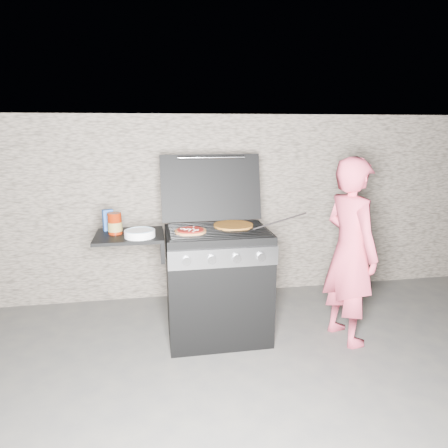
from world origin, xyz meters
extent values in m
plane|color=#484848|center=(0.00, 0.00, 0.00)|extent=(50.00, 50.00, 0.00)
cube|color=gray|center=(0.00, 1.05, 0.90)|extent=(8.00, 0.35, 1.80)
cylinder|color=orange|center=(0.14, 0.07, 0.92)|extent=(0.35, 0.35, 0.02)
cylinder|color=#6D1805|center=(-0.77, 0.03, 0.98)|extent=(0.13, 0.13, 0.16)
cube|color=#21468E|center=(-0.83, 0.14, 0.98)|extent=(0.09, 0.07, 0.16)
cylinder|color=white|center=(-0.59, -0.09, 0.93)|extent=(0.28, 0.28, 0.05)
imported|color=#E54962|center=(1.01, -0.20, 0.74)|extent=(0.46, 0.60, 1.47)
cylinder|color=black|center=(0.50, 0.00, 0.96)|extent=(0.48, 0.13, 0.10)
camera|label=1|loc=(-0.46, -2.96, 1.68)|focal=32.00mm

